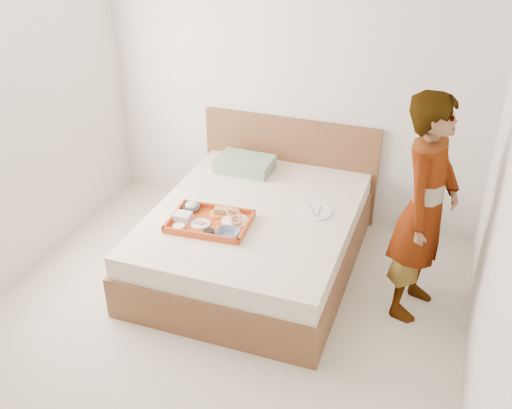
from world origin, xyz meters
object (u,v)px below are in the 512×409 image
object	(u,v)px
bed	(254,238)
person	(425,209)
tray	(210,221)
dinner_plate	(316,212)

from	to	relation	value
bed	person	bearing A→B (deg)	-4.14
bed	tray	world-z (taller)	tray
dinner_plate	bed	bearing A→B (deg)	-163.56
dinner_plate	person	bearing A→B (deg)	-15.64
dinner_plate	person	size ratio (longest dim) A/B	0.15
tray	person	size ratio (longest dim) A/B	0.36
bed	tray	xyz separation A→B (m)	(-0.25, -0.31, 0.29)
bed	person	xyz separation A→B (m)	(1.30, -0.09, 0.59)
tray	person	distance (m)	1.59
person	dinner_plate	bearing A→B (deg)	88.32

